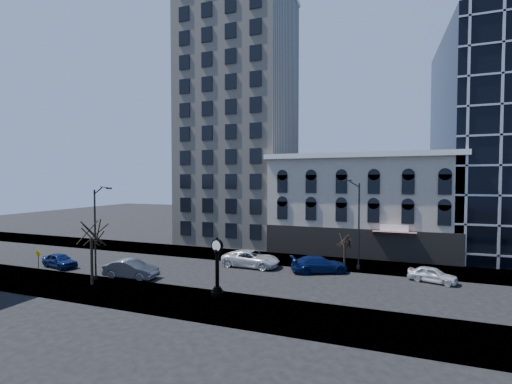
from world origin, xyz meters
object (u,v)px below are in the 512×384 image
at_px(street_clock, 217,269).
at_px(street_lamp_near, 99,208).
at_px(warning_sign, 38,257).
at_px(car_near_b, 131,269).
at_px(car_near_a, 60,260).

bearing_deg(street_clock, street_lamp_near, -166.54).
relative_size(warning_sign, car_near_b, 0.44).
height_order(street_clock, street_lamp_near, street_lamp_near).
relative_size(car_near_a, car_near_b, 0.85).
bearing_deg(warning_sign, car_near_a, 91.34).
bearing_deg(street_lamp_near, car_near_a, 169.29).
bearing_deg(warning_sign, street_clock, -0.67).
height_order(warning_sign, car_near_a, warning_sign).
relative_size(warning_sign, car_near_a, 0.52).
relative_size(street_clock, street_lamp_near, 0.53).
xyz_separation_m(car_near_a, car_near_b, (9.84, -0.66, 0.10)).
xyz_separation_m(street_lamp_near, warning_sign, (-7.92, 0.08, -5.06)).
relative_size(street_lamp_near, car_near_a, 2.01).
height_order(street_clock, car_near_a, street_clock).
bearing_deg(street_lamp_near, street_clock, 7.42).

